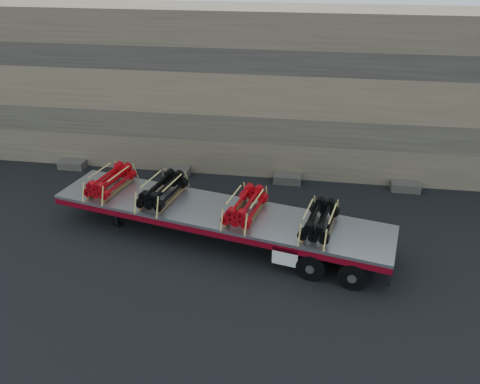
% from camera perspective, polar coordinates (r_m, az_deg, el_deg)
% --- Properties ---
extents(ground, '(120.00, 120.00, 0.00)m').
position_cam_1_polar(ground, '(16.84, -2.00, -5.61)').
color(ground, black).
rests_on(ground, ground).
extents(rock_wall, '(44.00, 3.00, 7.00)m').
position_cam_1_polar(rock_wall, '(21.20, 1.00, 12.27)').
color(rock_wall, '#7A6B54').
rests_on(rock_wall, ground).
extents(trailer, '(12.16, 4.74, 1.19)m').
position_cam_1_polar(trailer, '(16.48, -2.74, -3.98)').
color(trailer, '#A9ACB1').
rests_on(trailer, ground).
extents(bundle_front, '(1.38, 2.14, 0.70)m').
position_cam_1_polar(bundle_front, '(17.94, -15.51, 1.29)').
color(bundle_front, '#B50911').
rests_on(bundle_front, trailer).
extents(bundle_midfront, '(1.43, 2.22, 0.73)m').
position_cam_1_polar(bundle_midfront, '(16.84, -9.43, 0.18)').
color(bundle_midfront, black).
rests_on(bundle_midfront, trailer).
extents(bundle_midrear, '(1.39, 2.16, 0.71)m').
position_cam_1_polar(bundle_midrear, '(15.66, 0.65, -1.76)').
color(bundle_midrear, '#B50911').
rests_on(bundle_midrear, trailer).
extents(bundle_rear, '(1.34, 2.08, 0.68)m').
position_cam_1_polar(bundle_rear, '(15.13, 9.67, -3.46)').
color(bundle_rear, black).
rests_on(bundle_rear, trailer).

